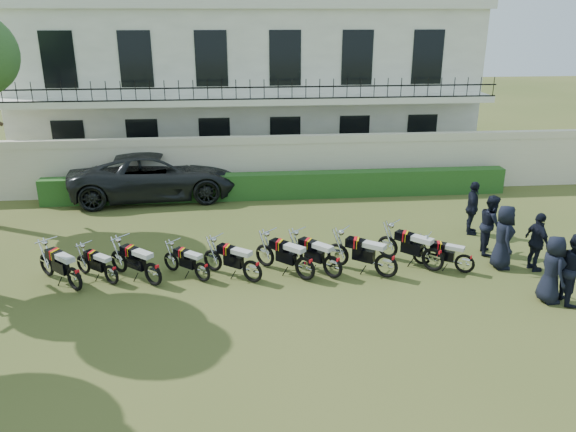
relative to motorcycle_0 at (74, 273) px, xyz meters
name	(u,v)px	position (x,y,z in m)	size (l,w,h in m)	color
ground	(264,281)	(4.89, 0.15, -0.51)	(100.00, 100.00, 0.00)	#3E4C1E
perimeter_wall	(252,164)	(4.89, 8.15, 0.66)	(30.00, 0.35, 2.30)	beige
hedge	(279,186)	(5.89, 7.35, -0.01)	(18.00, 0.60, 1.00)	#254719
building	(247,82)	(4.89, 14.11, 3.20)	(20.40, 9.60, 7.40)	white
motorcycle_0	(74,273)	(0.00, 0.00, 0.00)	(1.51, 1.51, 1.11)	black
motorcycle_1	(111,270)	(0.86, 0.28, -0.08)	(1.37, 1.17, 0.94)	black
motorcycle_2	(153,269)	(1.98, 0.10, 0.00)	(1.59, 1.41, 1.11)	black
motorcycle_3	(202,267)	(3.26, 0.22, -0.08)	(1.36, 1.18, 0.94)	black
motorcycle_4	(252,266)	(4.59, 0.05, -0.02)	(1.63, 1.27, 1.07)	black
motorcycle_5	(305,263)	(6.00, 0.05, 0.01)	(1.57, 1.49, 1.13)	black
motorcycle_6	(333,261)	(6.76, 0.11, -0.01)	(1.46, 1.52, 1.10)	black
motorcycle_7	(387,260)	(8.21, -0.02, 0.02)	(1.77, 1.36, 1.16)	black
motorcycle_8	(433,254)	(9.61, 0.27, 0.02)	(1.56, 1.56, 1.15)	black
motorcycle_9	(465,259)	(10.45, 0.06, -0.07)	(1.50, 1.03, 0.95)	black
suv	(157,175)	(1.15, 7.94, 0.39)	(2.98, 6.47, 1.80)	black
officer_0	(552,269)	(11.93, -1.66, 0.36)	(0.85, 0.55, 1.74)	black
officer_1	(574,268)	(12.43, -1.74, 0.40)	(0.88, 0.69, 1.82)	black
officer_2	(537,242)	(12.48, 0.10, 0.34)	(0.99, 0.41, 1.70)	black
officer_3	(503,237)	(11.63, 0.38, 0.41)	(0.90, 0.59, 1.84)	black
officer_4	(491,225)	(11.74, 1.41, 0.39)	(0.88, 0.68, 1.81)	black
officer_5	(472,208)	(11.82, 2.97, 0.37)	(1.04, 0.43, 1.77)	black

